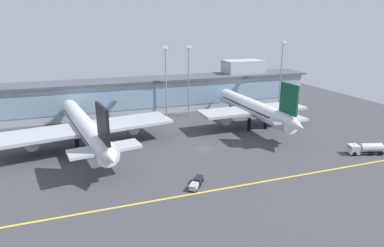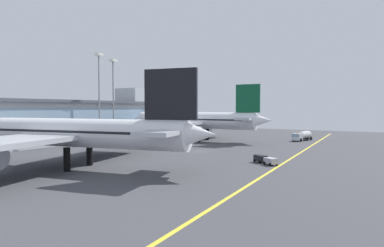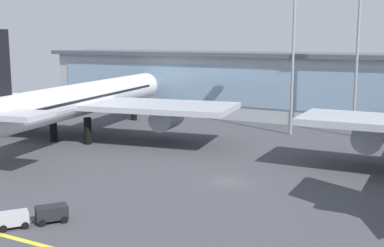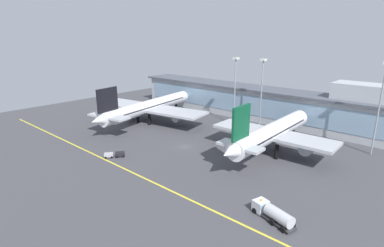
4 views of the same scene
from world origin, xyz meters
name	(u,v)px [view 1 (image 1 of 4)]	position (x,y,z in m)	size (l,w,h in m)	color
ground_plane	(204,149)	(0.00, 0.00, 0.00)	(180.00, 180.00, 0.00)	#424247
taxiway_centreline_stripe	(242,185)	(0.00, -22.00, 0.01)	(144.00, 0.50, 0.01)	yellow
terminal_building	(167,93)	(1.76, 44.31, 6.84)	(121.59, 14.00, 17.89)	#ADB2B7
airliner_near_left	(85,127)	(-29.77, 11.00, 5.98)	(48.62, 55.93, 16.45)	black
airliner_near_right	(254,108)	(22.13, 12.83, 6.31)	(35.68, 48.75, 17.27)	black
fuel_tanker_truck	(365,148)	(38.04, -17.05, 1.51)	(9.36, 5.05, 2.90)	black
baggage_tug_near	(196,183)	(-9.14, -19.09, 0.79)	(4.64, 5.38, 1.40)	black
apron_light_mast_west	(166,74)	(-2.31, 29.65, 16.42)	(1.80, 1.80, 25.37)	gray
apron_light_mast_centre	(282,66)	(44.16, 31.27, 16.90)	(1.80, 1.80, 26.25)	gray
apron_light_mast_east	(189,71)	(6.87, 32.99, 16.29)	(1.80, 1.80, 25.13)	gray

